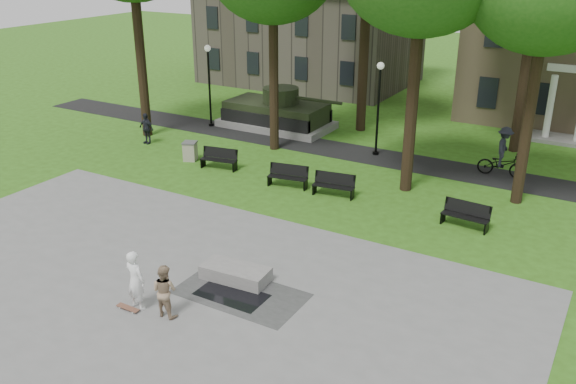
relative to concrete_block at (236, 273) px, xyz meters
name	(u,v)px	position (x,y,z in m)	size (l,w,h in m)	color
ground	(229,248)	(-1.49, 1.69, -0.24)	(120.00, 120.00, 0.00)	#2F5814
plaza	(129,317)	(-1.49, -3.31, -0.23)	(22.00, 16.00, 0.02)	gray
footpath	(364,154)	(-1.49, 13.69, -0.24)	(44.00, 2.60, 0.01)	black
building_left	(311,34)	(-12.49, 28.19, 3.35)	(15.00, 10.00, 7.20)	#4C443D
lamp_left	(209,79)	(-11.49, 13.99, 2.55)	(0.36, 0.36, 4.73)	black
lamp_mid	(379,101)	(-0.99, 13.99, 2.55)	(0.36, 0.36, 4.73)	black
tank_monument	(277,113)	(-7.95, 15.69, 0.61)	(7.45, 3.40, 2.40)	gray
puddle	(232,295)	(0.43, -0.84, -0.22)	(2.20, 1.20, 0.00)	black
concrete_block	(236,273)	(0.00, 0.00, 0.00)	(2.20, 1.00, 0.45)	gray
skateboard	(128,309)	(-1.75, -3.06, -0.19)	(0.78, 0.20, 0.07)	brown
skateboarder	(135,280)	(-1.57, -2.82, 0.72)	(0.69, 0.45, 1.88)	white
friend_watching	(165,291)	(-0.59, -2.68, 0.58)	(0.79, 0.61, 1.62)	#A08567
pedestrian_walker	(146,128)	(-12.43, 9.51, 0.59)	(0.98, 0.41, 1.67)	#21222C
cyclist	(503,156)	(5.25, 14.03, 0.72)	(2.23, 1.28, 2.36)	black
park_bench_0	(220,158)	(-6.67, 8.27, 0.28)	(1.85, 0.83, 1.00)	black
park_bench_1	(289,175)	(-2.63, 7.90, 0.28)	(1.85, 0.84, 1.00)	black
park_bench_2	(334,184)	(-0.40, 7.97, 0.28)	(1.85, 0.78, 1.00)	black
park_bench_3	(466,214)	(5.30, 7.69, 0.28)	(1.83, 0.66, 1.00)	black
trash_bin	(190,151)	(-8.64, 8.49, 0.24)	(0.85, 0.85, 0.96)	#AAA48C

